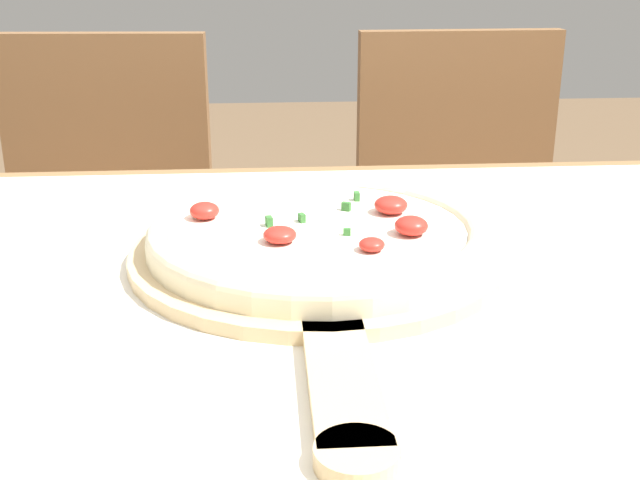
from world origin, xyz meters
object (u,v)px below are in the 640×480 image
at_px(pizza, 318,234).
at_px(chair_right, 462,239).
at_px(chair_left, 105,248).
at_px(pizza_peel, 319,261).

bearing_deg(pizza, chair_right, 65.51).
height_order(pizza, chair_right, chair_right).
relative_size(pizza, chair_right, 0.35).
bearing_deg(chair_left, chair_right, 3.25).
bearing_deg(pizza, chair_left, 115.67).
height_order(pizza_peel, pizza, pizza).
bearing_deg(pizza_peel, chair_left, 115.06).
relative_size(pizza_peel, chair_left, 0.57).
height_order(chair_left, chair_right, same).
height_order(pizza_peel, chair_left, chair_left).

